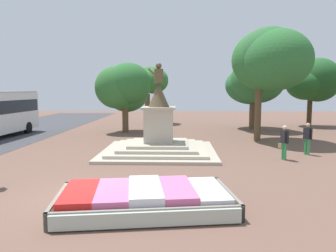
{
  "coord_description": "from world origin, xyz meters",
  "views": [
    {
      "loc": [
        3.12,
        -10.02,
        3.36
      ],
      "look_at": [
        2.67,
        3.61,
        1.85
      ],
      "focal_mm": 35.0,
      "sensor_mm": 36.0,
      "label": 1
    }
  ],
  "objects_px": {
    "statue_monument": "(159,138)",
    "pedestrian_near_planter": "(308,137)",
    "pedestrian_with_handbag": "(284,140)",
    "flower_planter": "(145,199)"
  },
  "relations": [
    {
      "from": "statue_monument",
      "to": "pedestrian_near_planter",
      "type": "bearing_deg",
      "value": -2.61
    },
    {
      "from": "statue_monument",
      "to": "pedestrian_near_planter",
      "type": "height_order",
      "value": "statue_monument"
    },
    {
      "from": "pedestrian_with_handbag",
      "to": "flower_planter",
      "type": "bearing_deg",
      "value": -131.67
    },
    {
      "from": "flower_planter",
      "to": "pedestrian_with_handbag",
      "type": "distance_m",
      "value": 9.1
    },
    {
      "from": "flower_planter",
      "to": "pedestrian_near_planter",
      "type": "relative_size",
      "value": 3.16
    },
    {
      "from": "pedestrian_with_handbag",
      "to": "pedestrian_near_planter",
      "type": "xyz_separation_m",
      "value": [
        1.6,
        1.27,
        0.02
      ]
    },
    {
      "from": "statue_monument",
      "to": "pedestrian_with_handbag",
      "type": "height_order",
      "value": "statue_monument"
    },
    {
      "from": "pedestrian_with_handbag",
      "to": "pedestrian_near_planter",
      "type": "relative_size",
      "value": 1.01
    },
    {
      "from": "flower_planter",
      "to": "pedestrian_with_handbag",
      "type": "xyz_separation_m",
      "value": [
        6.03,
        6.78,
        0.66
      ]
    },
    {
      "from": "statue_monument",
      "to": "pedestrian_with_handbag",
      "type": "xyz_separation_m",
      "value": [
        6.14,
        -1.63,
        0.13
      ]
    }
  ]
}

